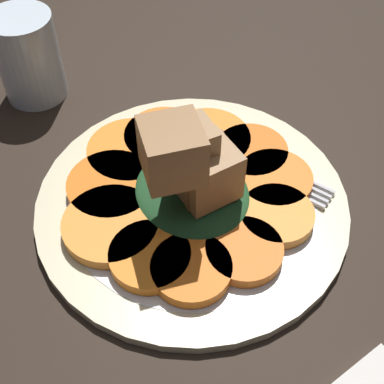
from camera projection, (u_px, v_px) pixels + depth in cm
name	position (u px, v px, depth cm)	size (l,w,h in cm)	color
table_slab	(192.00, 214.00, 49.35)	(120.00, 120.00, 2.00)	black
plate	(192.00, 203.00, 48.19)	(27.96, 27.96, 1.05)	beige
carrot_slice_0	(165.00, 138.00, 52.06)	(7.85, 7.85, 1.11)	orange
carrot_slice_1	(131.00, 152.00, 50.81)	(8.33, 8.33, 1.11)	orange
carrot_slice_2	(112.00, 186.00, 48.03)	(8.07, 8.07, 1.11)	orange
carrot_slice_3	(111.00, 225.00, 45.19)	(8.24, 8.24, 1.11)	orange
carrot_slice_4	(150.00, 256.00, 43.17)	(6.70, 6.70, 1.11)	orange
carrot_slice_5	(191.00, 269.00, 42.39)	(6.55, 6.55, 1.11)	orange
carrot_slice_6	(247.00, 249.00, 43.61)	(6.39, 6.39, 1.11)	orange
carrot_slice_7	(277.00, 216.00, 45.85)	(6.44, 6.44, 1.11)	orange
carrot_slice_8	(274.00, 180.00, 48.50)	(6.90, 6.90, 1.11)	orange
carrot_slice_9	(251.00, 152.00, 50.75)	(6.93, 6.93, 1.11)	orange
carrot_slice_10	(208.00, 141.00, 51.79)	(8.31, 8.31, 1.11)	orange
center_pile	(193.00, 175.00, 44.54)	(10.94, 10.40, 10.81)	#1E4723
fork	(248.00, 162.00, 50.45)	(17.27, 7.66, 0.40)	#B2B2B7
water_glass	(28.00, 57.00, 55.48)	(6.60, 6.60, 9.35)	silver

